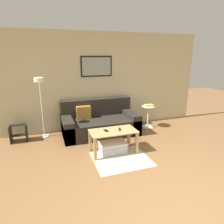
# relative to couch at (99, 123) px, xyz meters

# --- Properties ---
(ground_plane) EXTENTS (16.00, 16.00, 0.00)m
(ground_plane) POSITION_rel_couch_xyz_m (0.28, -3.03, -0.28)
(ground_plane) COLOR brown
(wall_back) EXTENTS (5.60, 0.09, 2.55)m
(wall_back) POSITION_rel_couch_xyz_m (0.28, 0.49, 1.00)
(wall_back) COLOR #C6BC93
(wall_back) RESTS_ON ground_plane
(area_rug) EXTENTS (1.09, 0.92, 0.01)m
(area_rug) POSITION_rel_couch_xyz_m (0.04, -1.44, -0.28)
(area_rug) COLOR #C1B299
(area_rug) RESTS_ON ground_plane
(couch) EXTENTS (1.90, 0.96, 0.85)m
(couch) POSITION_rel_couch_xyz_m (0.00, 0.00, 0.00)
(couch) COLOR #28231E
(couch) RESTS_ON ground_plane
(coffee_table) EXTENTS (0.96, 0.50, 0.48)m
(coffee_table) POSITION_rel_couch_xyz_m (-0.01, -1.10, 0.10)
(coffee_table) COLOR tan
(coffee_table) RESTS_ON ground_plane
(storage_bin) EXTENTS (0.56, 0.37, 0.23)m
(storage_bin) POSITION_rel_couch_xyz_m (-0.03, -1.13, -0.16)
(storage_bin) COLOR #9EA3A8
(storage_bin) RESTS_ON ground_plane
(floor_lamp) EXTENTS (0.21, 0.51, 1.50)m
(floor_lamp) POSITION_rel_couch_xyz_m (-1.37, 0.02, 0.82)
(floor_lamp) COLOR silver
(floor_lamp) RESTS_ON ground_plane
(side_table) EXTENTS (0.36, 0.36, 0.61)m
(side_table) POSITION_rel_couch_xyz_m (1.40, -0.02, 0.09)
(side_table) COLOR white
(side_table) RESTS_ON ground_plane
(book_stack) EXTENTS (0.24, 0.19, 0.05)m
(book_stack) POSITION_rel_couch_xyz_m (1.40, -0.04, 0.36)
(book_stack) COLOR #D8C666
(book_stack) RESTS_ON side_table
(remote_control) EXTENTS (0.09, 0.15, 0.02)m
(remote_control) POSITION_rel_couch_xyz_m (0.13, -1.10, 0.21)
(remote_control) COLOR #232328
(remote_control) RESTS_ON coffee_table
(cell_phone) EXTENTS (0.10, 0.15, 0.01)m
(cell_phone) POSITION_rel_couch_xyz_m (-0.15, -1.06, 0.20)
(cell_phone) COLOR black
(cell_phone) RESTS_ON coffee_table
(step_stool) EXTENTS (0.38, 0.30, 0.40)m
(step_stool) POSITION_rel_couch_xyz_m (-1.94, 0.13, -0.06)
(step_stool) COLOR black
(step_stool) RESTS_ON ground_plane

